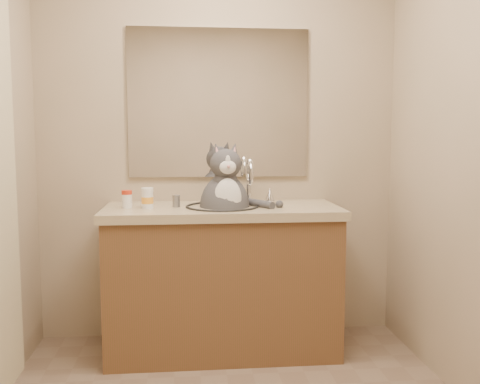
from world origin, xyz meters
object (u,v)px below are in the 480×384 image
pill_bottle_orange (147,199)px  grey_canister (176,201)px  cat (225,202)px  pill_bottle_redcap (127,199)px

pill_bottle_orange → grey_canister: pill_bottle_orange is taller
pill_bottle_orange → grey_canister: 0.17m
cat → pill_bottle_orange: (-0.44, -0.03, 0.03)m
pill_bottle_redcap → grey_canister: bearing=3.4°
pill_bottle_redcap → pill_bottle_orange: pill_bottle_orange is taller
pill_bottle_redcap → pill_bottle_orange: bearing=-11.5°
pill_bottle_redcap → grey_canister: size_ratio=1.46×
pill_bottle_orange → pill_bottle_redcap: bearing=168.5°
cat → pill_bottle_redcap: (-0.55, -0.00, 0.03)m
pill_bottle_redcap → pill_bottle_orange: (0.11, -0.02, 0.00)m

